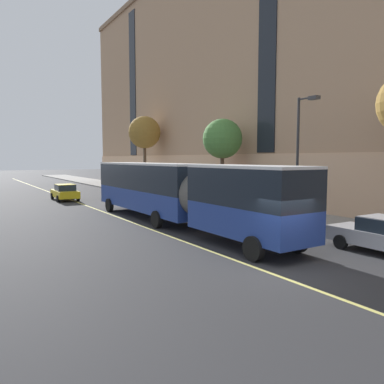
{
  "coord_description": "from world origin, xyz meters",
  "views": [
    {
      "loc": [
        -10.11,
        -9.39,
        4.0
      ],
      "look_at": [
        2.9,
        11.45,
        1.8
      ],
      "focal_mm": 35.0,
      "sensor_mm": 36.0,
      "label": 1
    }
  ],
  "objects_px": {
    "street_tree_far_uptown": "(222,139)",
    "city_bus": "(175,190)",
    "street_lamp": "(301,148)",
    "parked_car_champagne_4": "(189,200)",
    "street_tree_far_downtown": "(145,133)",
    "parked_car_navy_2": "(128,189)",
    "taxi_cab": "(65,192)",
    "parked_car_silver_3": "(384,235)"
  },
  "relations": [
    {
      "from": "city_bus",
      "to": "parked_car_silver_3",
      "type": "bearing_deg",
      "value": -67.44
    },
    {
      "from": "city_bus",
      "to": "parked_car_champagne_4",
      "type": "height_order",
      "value": "city_bus"
    },
    {
      "from": "street_tree_far_downtown",
      "to": "city_bus",
      "type": "bearing_deg",
      "value": -110.64
    },
    {
      "from": "parked_car_silver_3",
      "to": "taxi_cab",
      "type": "distance_m",
      "value": 28.59
    },
    {
      "from": "parked_car_navy_2",
      "to": "street_tree_far_uptown",
      "type": "bearing_deg",
      "value": -69.13
    },
    {
      "from": "taxi_cab",
      "to": "street_lamp",
      "type": "xyz_separation_m",
      "value": [
        8.48,
        -21.44,
        3.85
      ]
    },
    {
      "from": "street_lamp",
      "to": "city_bus",
      "type": "bearing_deg",
      "value": 147.61
    },
    {
      "from": "parked_car_silver_3",
      "to": "street_tree_far_downtown",
      "type": "bearing_deg",
      "value": 82.72
    },
    {
      "from": "parked_car_champagne_4",
      "to": "street_tree_far_uptown",
      "type": "height_order",
      "value": "street_tree_far_uptown"
    },
    {
      "from": "parked_car_navy_2",
      "to": "street_lamp",
      "type": "xyz_separation_m",
      "value": [
        1.92,
        -21.69,
        3.85
      ]
    },
    {
      "from": "city_bus",
      "to": "parked_car_navy_2",
      "type": "height_order",
      "value": "city_bus"
    },
    {
      "from": "parked_car_silver_3",
      "to": "street_tree_far_uptown",
      "type": "height_order",
      "value": "street_tree_far_uptown"
    },
    {
      "from": "city_bus",
      "to": "parked_car_silver_3",
      "type": "height_order",
      "value": "city_bus"
    },
    {
      "from": "city_bus",
      "to": "parked_car_champagne_4",
      "type": "xyz_separation_m",
      "value": [
        4.48,
        5.75,
        -1.36
      ]
    },
    {
      "from": "street_lamp",
      "to": "parked_car_navy_2",
      "type": "bearing_deg",
      "value": 95.05
    },
    {
      "from": "parked_car_champagne_4",
      "to": "street_tree_far_uptown",
      "type": "relative_size",
      "value": 0.61
    },
    {
      "from": "street_tree_far_uptown",
      "to": "street_tree_far_downtown",
      "type": "bearing_deg",
      "value": 90.0
    },
    {
      "from": "parked_car_navy_2",
      "to": "parked_car_champagne_4",
      "type": "distance_m",
      "value": 12.0
    },
    {
      "from": "street_tree_far_uptown",
      "to": "taxi_cab",
      "type": "bearing_deg",
      "value": 135.03
    },
    {
      "from": "street_lamp",
      "to": "street_tree_far_downtown",
      "type": "bearing_deg",
      "value": 85.1
    },
    {
      "from": "taxi_cab",
      "to": "street_lamp",
      "type": "relative_size",
      "value": 0.62
    },
    {
      "from": "street_tree_far_uptown",
      "to": "city_bus",
      "type": "bearing_deg",
      "value": -141.48
    },
    {
      "from": "street_tree_far_downtown",
      "to": "street_lamp",
      "type": "bearing_deg",
      "value": -94.9
    },
    {
      "from": "street_tree_far_uptown",
      "to": "street_lamp",
      "type": "relative_size",
      "value": 0.98
    },
    {
      "from": "city_bus",
      "to": "street_tree_far_uptown",
      "type": "relative_size",
      "value": 2.7
    },
    {
      "from": "taxi_cab",
      "to": "parked_car_champagne_4",
      "type": "bearing_deg",
      "value": -60.17
    },
    {
      "from": "parked_car_silver_3",
      "to": "street_tree_far_uptown",
      "type": "distance_m",
      "value": 18.26
    },
    {
      "from": "city_bus",
      "to": "street_lamp",
      "type": "relative_size",
      "value": 2.65
    },
    {
      "from": "city_bus",
      "to": "parked_car_champagne_4",
      "type": "distance_m",
      "value": 7.41
    },
    {
      "from": "parked_car_champagne_4",
      "to": "taxi_cab",
      "type": "relative_size",
      "value": 0.96
    },
    {
      "from": "parked_car_navy_2",
      "to": "parked_car_champagne_4",
      "type": "height_order",
      "value": "same"
    },
    {
      "from": "taxi_cab",
      "to": "parked_car_navy_2",
      "type": "bearing_deg",
      "value": 2.19
    },
    {
      "from": "parked_car_silver_3",
      "to": "parked_car_champagne_4",
      "type": "bearing_deg",
      "value": 89.33
    },
    {
      "from": "parked_car_navy_2",
      "to": "street_lamp",
      "type": "distance_m",
      "value": 22.12
    },
    {
      "from": "taxi_cab",
      "to": "street_tree_far_uptown",
      "type": "relative_size",
      "value": 0.63
    },
    {
      "from": "city_bus",
      "to": "street_tree_far_uptown",
      "type": "bearing_deg",
      "value": 38.52
    },
    {
      "from": "parked_car_silver_3",
      "to": "parked_car_champagne_4",
      "type": "xyz_separation_m",
      "value": [
        0.19,
        16.08,
        -0.0
      ]
    },
    {
      "from": "street_tree_far_uptown",
      "to": "street_tree_far_downtown",
      "type": "distance_m",
      "value": 15.85
    },
    {
      "from": "parked_car_navy_2",
      "to": "street_tree_far_downtown",
      "type": "height_order",
      "value": "street_tree_far_downtown"
    },
    {
      "from": "street_tree_far_downtown",
      "to": "parked_car_navy_2",
      "type": "bearing_deg",
      "value": -131.14
    },
    {
      "from": "parked_car_navy_2",
      "to": "parked_car_silver_3",
      "type": "distance_m",
      "value": 28.08
    },
    {
      "from": "parked_car_navy_2",
      "to": "street_tree_far_uptown",
      "type": "distance_m",
      "value": 12.73
    }
  ]
}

